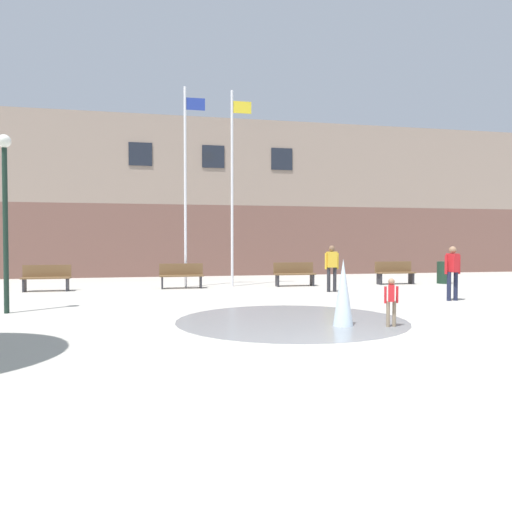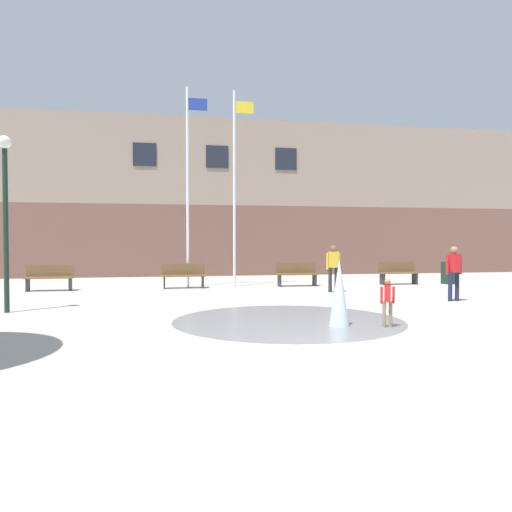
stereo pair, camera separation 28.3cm
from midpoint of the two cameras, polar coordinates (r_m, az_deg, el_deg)
The scene contains 14 objects.
ground_plane at distance 7.77m, azimuth 10.85°, elevation -11.29°, with size 100.00×100.00×0.00m, color #B2ADA3.
library_building at distance 27.89m, azimuth -5.97°, elevation 6.20°, with size 36.00×6.05×7.84m.
splash_fountain at distance 10.66m, azimuth 6.42°, elevation -5.66°, with size 5.05×5.05×1.38m.
park_bench_far_left at distance 18.81m, azimuth -23.23°, elevation -2.27°, with size 1.60×0.44×0.91m.
park_bench_left_of_flagpoles at distance 18.58m, azimuth -8.95°, elevation -2.19°, with size 1.60×0.44×0.91m.
park_bench_under_left_flagpole at distance 19.33m, azimuth 3.98°, elevation -2.03°, with size 1.60×0.44×0.91m.
park_bench_under_right_flagpole at distance 20.87m, azimuth 15.20°, elevation -1.80°, with size 1.60×0.44×0.91m.
child_with_pink_shirt at distance 10.47m, azimuth 14.46°, elevation -4.72°, with size 0.31×0.24×0.99m.
adult_near_bench at distance 17.24m, azimuth 8.19°, elevation -0.98°, with size 0.50×0.22×1.59m.
teen_by_trashcan at distance 15.58m, azimuth 21.06°, elevation -1.37°, with size 0.50×0.37×1.59m.
flagpole_left at distance 19.11m, azimuth -8.42°, elevation 8.48°, with size 0.80×0.10×7.51m.
flagpole_right at distance 19.30m, azimuth -3.08°, elevation 8.39°, with size 0.80×0.10×7.48m.
lamp_post_left_lane at distance 13.50m, azimuth -27.30°, elevation 5.87°, with size 0.32×0.32×4.29m.
trash_can at distance 21.81m, azimuth 20.34°, elevation -1.78°, with size 0.56×0.56×0.90m, color #193323.
Camera 1 is at (-3.09, -6.94, 1.75)m, focal length 35.00 mm.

